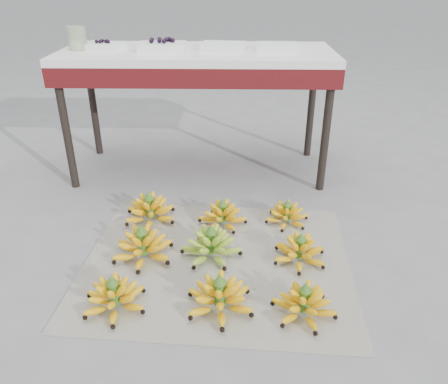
{
  "coord_description": "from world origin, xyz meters",
  "views": [
    {
      "loc": [
        0.11,
        -1.72,
        1.26
      ],
      "look_at": [
        0.07,
        0.19,
        0.26
      ],
      "focal_mm": 35.0,
      "sensor_mm": 36.0,
      "label": 1
    }
  ],
  "objects_px": {
    "vendor_table": "(197,65)",
    "tray_right": "(223,46)",
    "glass_jar": "(77,38)",
    "bunch_mid_center": "(211,246)",
    "bunch_back_center": "(223,216)",
    "tray_far_left": "(104,46)",
    "newspaper_mat": "(217,261)",
    "bunch_front_right": "(304,303)",
    "bunch_front_left": "(114,297)",
    "tray_left": "(162,46)",
    "bunch_mid_left": "(143,246)",
    "bunch_mid_right": "(300,251)",
    "bunch_front_center": "(220,297)",
    "bunch_back_left": "(150,210)",
    "tray_far_right": "(277,47)",
    "bunch_back_right": "(287,215)"
  },
  "relations": [
    {
      "from": "bunch_front_center",
      "to": "tray_left",
      "type": "distance_m",
      "value": 1.6
    },
    {
      "from": "bunch_front_left",
      "to": "bunch_mid_right",
      "type": "relative_size",
      "value": 1.05
    },
    {
      "from": "bunch_front_right",
      "to": "bunch_mid_left",
      "type": "bearing_deg",
      "value": 170.77
    },
    {
      "from": "bunch_mid_center",
      "to": "vendor_table",
      "type": "height_order",
      "value": "vendor_table"
    },
    {
      "from": "bunch_front_center",
      "to": "bunch_back_left",
      "type": "xyz_separation_m",
      "value": [
        -0.41,
        0.69,
        0.0
      ]
    },
    {
      "from": "bunch_back_center",
      "to": "tray_right",
      "type": "height_order",
      "value": "tray_right"
    },
    {
      "from": "vendor_table",
      "to": "tray_right",
      "type": "bearing_deg",
      "value": 0.14
    },
    {
      "from": "tray_right",
      "to": "bunch_back_center",
      "type": "bearing_deg",
      "value": -88.71
    },
    {
      "from": "bunch_front_left",
      "to": "vendor_table",
      "type": "xyz_separation_m",
      "value": [
        0.25,
        1.38,
        0.65
      ]
    },
    {
      "from": "bunch_front_right",
      "to": "bunch_back_center",
      "type": "bearing_deg",
      "value": 134.92
    },
    {
      "from": "bunch_mid_center",
      "to": "bunch_back_left",
      "type": "relative_size",
      "value": 1.01
    },
    {
      "from": "glass_jar",
      "to": "tray_far_right",
      "type": "bearing_deg",
      "value": 0.52
    },
    {
      "from": "tray_left",
      "to": "bunch_front_right",
      "type": "bearing_deg",
      "value": -62.2
    },
    {
      "from": "bunch_mid_left",
      "to": "bunch_mid_right",
      "type": "xyz_separation_m",
      "value": [
        0.75,
        -0.01,
        -0.01
      ]
    },
    {
      "from": "bunch_mid_center",
      "to": "bunch_back_center",
      "type": "relative_size",
      "value": 1.3
    },
    {
      "from": "tray_right",
      "to": "glass_jar",
      "type": "xyz_separation_m",
      "value": [
        -0.88,
        -0.02,
        0.05
      ]
    },
    {
      "from": "vendor_table",
      "to": "tray_right",
      "type": "xyz_separation_m",
      "value": [
        0.16,
        0.0,
        0.11
      ]
    },
    {
      "from": "bunch_mid_left",
      "to": "tray_far_right",
      "type": "distance_m",
      "value": 1.45
    },
    {
      "from": "tray_left",
      "to": "glass_jar",
      "type": "bearing_deg",
      "value": 178.86
    },
    {
      "from": "tray_far_left",
      "to": "bunch_back_right",
      "type": "bearing_deg",
      "value": -33.29
    },
    {
      "from": "bunch_front_left",
      "to": "tray_right",
      "type": "xyz_separation_m",
      "value": [
        0.41,
        1.38,
        0.76
      ]
    },
    {
      "from": "bunch_front_left",
      "to": "tray_far_right",
      "type": "bearing_deg",
      "value": 37.95
    },
    {
      "from": "bunch_front_right",
      "to": "bunch_back_left",
      "type": "relative_size",
      "value": 0.9
    },
    {
      "from": "bunch_mid_right",
      "to": "bunch_mid_center",
      "type": "bearing_deg",
      "value": 155.19
    },
    {
      "from": "bunch_mid_right",
      "to": "bunch_front_center",
      "type": "bearing_deg",
      "value": -158.86
    },
    {
      "from": "bunch_front_left",
      "to": "tray_left",
      "type": "xyz_separation_m",
      "value": [
        0.04,
        1.36,
        0.76
      ]
    },
    {
      "from": "bunch_mid_left",
      "to": "tray_far_right",
      "type": "bearing_deg",
      "value": 53.02
    },
    {
      "from": "newspaper_mat",
      "to": "vendor_table",
      "type": "relative_size",
      "value": 0.75
    },
    {
      "from": "bunch_front_right",
      "to": "tray_far_right",
      "type": "height_order",
      "value": "tray_far_right"
    },
    {
      "from": "bunch_mid_right",
      "to": "vendor_table",
      "type": "bearing_deg",
      "value": 96.49
    },
    {
      "from": "tray_left",
      "to": "vendor_table",
      "type": "bearing_deg",
      "value": 7.34
    },
    {
      "from": "newspaper_mat",
      "to": "glass_jar",
      "type": "relative_size",
      "value": 9.27
    },
    {
      "from": "tray_far_left",
      "to": "newspaper_mat",
      "type": "bearing_deg",
      "value": -55.83
    },
    {
      "from": "bunch_mid_right",
      "to": "tray_far_left",
      "type": "relative_size",
      "value": 1.35
    },
    {
      "from": "tray_far_left",
      "to": "bunch_front_left",
      "type": "bearing_deg",
      "value": -76.98
    },
    {
      "from": "bunch_front_center",
      "to": "bunch_mid_center",
      "type": "xyz_separation_m",
      "value": [
        -0.05,
        0.36,
        0.0
      ]
    },
    {
      "from": "tray_right",
      "to": "tray_far_left",
      "type": "bearing_deg",
      "value": 178.39
    },
    {
      "from": "bunch_front_center",
      "to": "vendor_table",
      "type": "relative_size",
      "value": 0.22
    },
    {
      "from": "newspaper_mat",
      "to": "bunch_front_right",
      "type": "xyz_separation_m",
      "value": [
        0.36,
        -0.35,
        0.06
      ]
    },
    {
      "from": "bunch_mid_right",
      "to": "bunch_back_center",
      "type": "distance_m",
      "value": 0.49
    },
    {
      "from": "bunch_back_center",
      "to": "bunch_back_right",
      "type": "relative_size",
      "value": 1.08
    },
    {
      "from": "bunch_front_center",
      "to": "bunch_back_center",
      "type": "height_order",
      "value": "bunch_front_center"
    },
    {
      "from": "bunch_mid_right",
      "to": "bunch_back_left",
      "type": "bearing_deg",
      "value": 134.05
    },
    {
      "from": "newspaper_mat",
      "to": "bunch_mid_left",
      "type": "xyz_separation_m",
      "value": [
        -0.36,
        0.02,
        0.06
      ]
    },
    {
      "from": "tray_left",
      "to": "glass_jar",
      "type": "xyz_separation_m",
      "value": [
        -0.51,
        0.01,
        0.04
      ]
    },
    {
      "from": "bunch_mid_center",
      "to": "tray_far_right",
      "type": "relative_size",
      "value": 1.42
    },
    {
      "from": "bunch_front_left",
      "to": "bunch_front_right",
      "type": "bearing_deg",
      "value": -25.43
    },
    {
      "from": "bunch_front_right",
      "to": "bunch_back_center",
      "type": "relative_size",
      "value": 1.17
    },
    {
      "from": "bunch_back_center",
      "to": "bunch_mid_right",
      "type": "bearing_deg",
      "value": -34.73
    },
    {
      "from": "bunch_back_right",
      "to": "vendor_table",
      "type": "height_order",
      "value": "vendor_table"
    }
  ]
}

